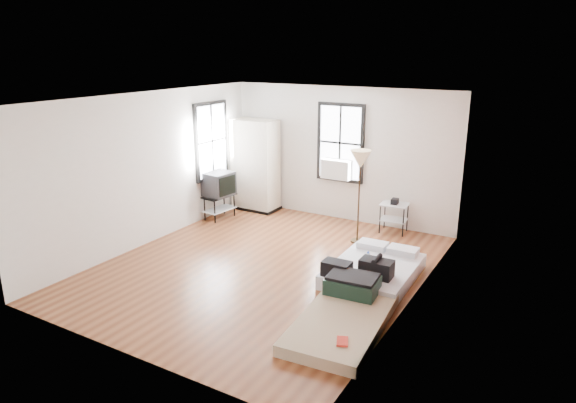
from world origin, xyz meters
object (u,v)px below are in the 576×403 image
Objects in this scene: tv_stand at (219,186)px; mattress_main at (373,269)px; mattress_bare at (345,313)px; floor_lamp at (360,164)px; wardrobe at (255,165)px; side_table at (394,210)px.

mattress_main is at bearing -10.15° from tv_stand.
mattress_main is 1.69× the size of tv_stand.
mattress_bare is 4.94m from tv_stand.
floor_lamp is (-1.01, 2.84, 1.39)m from mattress_bare.
wardrobe is (-3.83, 3.62, 0.89)m from mattress_bare.
side_table is 0.68× the size of tv_stand.
tv_stand is at bearing -176.64° from floor_lamp.
side_table is 3.69m from tv_stand.
floor_lamp is (2.83, -0.79, 0.50)m from wardrobe.
mattress_bare is at bearing -42.64° from wardrobe.
wardrobe is 3.29m from side_table.
mattress_bare is 2.03× the size of tv_stand.
tv_stand is at bearing -106.06° from wardrobe.
floor_lamp reaches higher than side_table.
mattress_main is 1.48m from mattress_bare.
mattress_main is 0.97× the size of floor_lamp.
wardrobe reaches higher than side_table.
mattress_main is at bearing -29.63° from wardrobe.
side_table is at bearing 64.21° from floor_lamp.
floor_lamp is (-0.41, -0.86, 1.05)m from side_table.
tv_stand reaches higher than side_table.
mattress_bare is 1.16× the size of floor_lamp.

